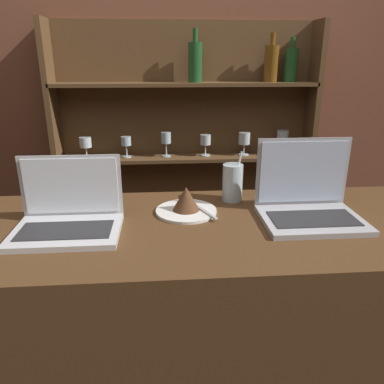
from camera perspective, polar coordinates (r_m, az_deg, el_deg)
name	(u,v)px	position (r m, az deg, el deg)	size (l,w,h in m)	color
bar_counter	(178,344)	(1.48, -2.10, -22.16)	(1.87, 0.64, 0.96)	#4C3019
back_wall	(168,80)	(2.26, -3.69, 16.63)	(7.00, 0.06, 2.70)	brown
back_shelf	(188,162)	(2.26, -0.58, 4.61)	(1.49, 0.18, 1.67)	brown
laptop_near	(68,215)	(1.23, -18.33, -3.41)	(0.32, 0.23, 0.22)	silver
laptop_far	(308,202)	(1.31, 17.28, -1.43)	(0.32, 0.25, 0.26)	#ADADB2
cake_plate	(186,203)	(1.30, -0.88, -1.74)	(0.21, 0.21, 0.09)	white
water_glass	(233,183)	(1.41, 6.19, 1.44)	(0.08, 0.08, 0.19)	silver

